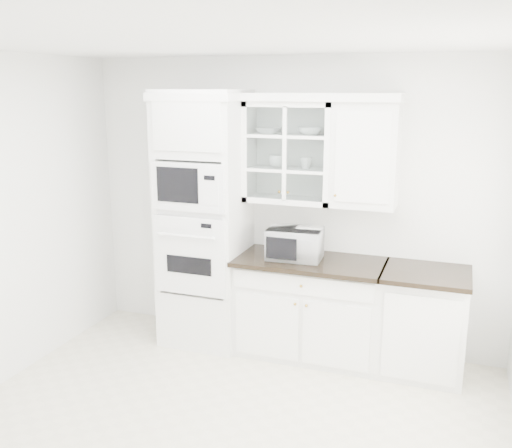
% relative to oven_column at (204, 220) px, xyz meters
% --- Properties ---
extents(ground, '(4.00, 3.50, 0.01)m').
position_rel_oven_column_xyz_m(ground, '(0.75, -1.42, -1.19)').
color(ground, beige).
rests_on(ground, ground).
extents(room_shell, '(4.00, 3.50, 2.70)m').
position_rel_oven_column_xyz_m(room_shell, '(0.75, -0.99, 0.58)').
color(room_shell, white).
rests_on(room_shell, ground).
extents(oven_column, '(0.76, 0.68, 2.40)m').
position_rel_oven_column_xyz_m(oven_column, '(0.00, 0.00, 0.00)').
color(oven_column, white).
rests_on(oven_column, ground).
extents(base_cabinet_run, '(1.32, 0.67, 0.92)m').
position_rel_oven_column_xyz_m(base_cabinet_run, '(1.03, 0.03, -0.74)').
color(base_cabinet_run, white).
rests_on(base_cabinet_run, ground).
extents(extra_base_cabinet, '(0.72, 0.67, 0.92)m').
position_rel_oven_column_xyz_m(extra_base_cabinet, '(2.03, 0.03, -0.74)').
color(extra_base_cabinet, white).
rests_on(extra_base_cabinet, ground).
extents(upper_cabinet_glass, '(0.80, 0.33, 0.90)m').
position_rel_oven_column_xyz_m(upper_cabinet_glass, '(0.78, 0.17, 0.65)').
color(upper_cabinet_glass, white).
rests_on(upper_cabinet_glass, room_shell).
extents(upper_cabinet_solid, '(0.55, 0.33, 0.90)m').
position_rel_oven_column_xyz_m(upper_cabinet_solid, '(1.46, 0.17, 0.65)').
color(upper_cabinet_solid, white).
rests_on(upper_cabinet_solid, room_shell).
extents(crown_molding, '(2.14, 0.38, 0.07)m').
position_rel_oven_column_xyz_m(crown_molding, '(0.68, 0.14, 1.14)').
color(crown_molding, white).
rests_on(crown_molding, room_shell).
extents(countertop_microwave, '(0.50, 0.42, 0.28)m').
position_rel_oven_column_xyz_m(countertop_microwave, '(0.89, 0.01, -0.14)').
color(countertop_microwave, white).
rests_on(countertop_microwave, base_cabinet_run).
extents(bowl_a, '(0.24, 0.24, 0.05)m').
position_rel_oven_column_xyz_m(bowl_a, '(0.57, 0.18, 0.84)').
color(bowl_a, white).
rests_on(bowl_a, upper_cabinet_glass).
extents(bowl_b, '(0.22, 0.22, 0.07)m').
position_rel_oven_column_xyz_m(bowl_b, '(0.96, 0.17, 0.84)').
color(bowl_b, white).
rests_on(bowl_b, upper_cabinet_glass).
extents(cup_a, '(0.17, 0.17, 0.11)m').
position_rel_oven_column_xyz_m(cup_a, '(0.65, 0.18, 0.57)').
color(cup_a, white).
rests_on(cup_a, upper_cabinet_glass).
extents(cup_b, '(0.13, 0.13, 0.10)m').
position_rel_oven_column_xyz_m(cup_b, '(0.93, 0.17, 0.56)').
color(cup_b, white).
rests_on(cup_b, upper_cabinet_glass).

